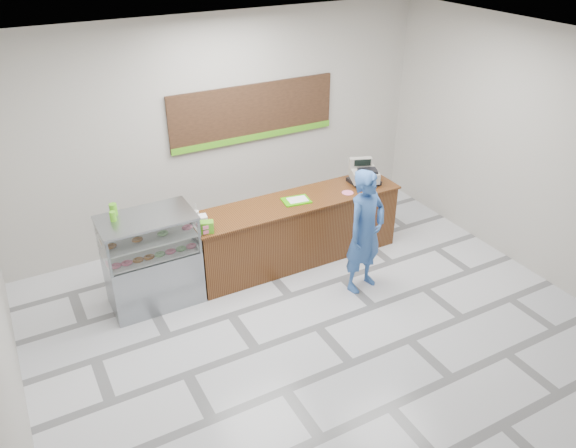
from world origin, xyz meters
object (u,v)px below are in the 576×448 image
serving_tray (296,200)px  customer (365,232)px  display_case (152,260)px  sales_counter (297,230)px  cash_register (364,174)px

serving_tray → customer: size_ratio=0.24×
display_case → customer: customer is taller
display_case → sales_counter: bearing=0.0°
sales_counter → display_case: (-2.22, -0.00, 0.16)m
sales_counter → customer: 1.23m
display_case → serving_tray: (2.19, -0.03, 0.37)m
serving_tray → customer: (0.51, -1.03, -0.14)m
sales_counter → display_case: size_ratio=2.45×
cash_register → serving_tray: size_ratio=1.24×
sales_counter → cash_register: 1.36m
serving_tray → sales_counter: bearing=55.1°
sales_counter → display_case: bearing=-180.0°
sales_counter → cash_register: cash_register is taller
serving_tray → display_case: bearing=-172.5°
cash_register → sales_counter: bearing=-157.9°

